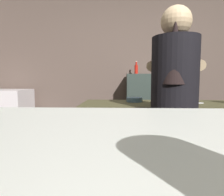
% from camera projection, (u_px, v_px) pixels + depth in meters
% --- Properties ---
extents(wall_back, '(5.20, 0.10, 2.70)m').
position_uv_depth(wall_back, '(139.00, 67.00, 3.38)').
color(wall_back, brown).
rests_on(wall_back, ground).
extents(prep_counter, '(2.10, 0.60, 0.91)m').
position_uv_depth(prep_counter, '(189.00, 149.00, 1.96)').
color(prep_counter, '#49452B').
rests_on(prep_counter, ground).
extents(back_shelf, '(0.87, 0.36, 1.22)m').
position_uv_depth(back_shelf, '(154.00, 112.00, 3.16)').
color(back_shelf, '#323D38').
rests_on(back_shelf, ground).
extents(mini_fridge, '(0.58, 0.58, 0.98)m').
position_uv_depth(mini_fridge, '(10.00, 121.00, 3.09)').
color(mini_fridge, white).
rests_on(mini_fridge, ground).
extents(bartender, '(0.50, 0.55, 1.66)m').
position_uv_depth(bartender, '(174.00, 103.00, 1.47)').
color(bartender, '#313034').
rests_on(bartender, ground).
extents(mixing_bowl, '(0.16, 0.16, 0.05)m').
position_uv_depth(mixing_bowl, '(134.00, 100.00, 2.03)').
color(mixing_bowl, slate).
rests_on(mixing_bowl, prep_counter).
extents(chefs_knife, '(0.24, 0.11, 0.01)m').
position_uv_depth(chefs_knife, '(192.00, 103.00, 1.86)').
color(chefs_knife, silver).
rests_on(chefs_knife, prep_counter).
extents(bottle_vinegar, '(0.06, 0.06, 0.21)m').
position_uv_depth(bottle_vinegar, '(136.00, 69.00, 3.17)').
color(bottle_vinegar, red).
rests_on(bottle_vinegar, back_shelf).
extents(bottle_soy, '(0.06, 0.06, 0.18)m').
position_uv_depth(bottle_soy, '(165.00, 70.00, 3.08)').
color(bottle_soy, red).
rests_on(bottle_soy, back_shelf).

